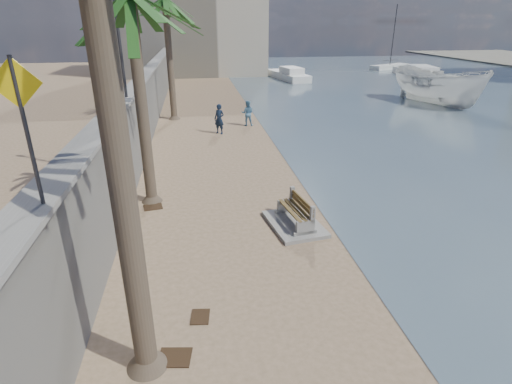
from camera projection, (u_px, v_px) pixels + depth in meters
seawall at (148, 105)px, 24.29m from camera, size 0.45×70.00×3.50m
wall_cap at (144, 75)px, 23.59m from camera, size 0.80×70.00×0.12m
end_building at (192, 17)px, 51.75m from camera, size 18.00×12.00×14.00m
bench_far at (295, 214)px, 13.53m from camera, size 1.94×2.56×0.98m
palm_back at (165, 1)px, 25.62m from camera, size 5.00×5.00×8.71m
pedestrian_sign at (23, 113)px, 6.17m from camera, size 0.78×0.07×2.40m
streetlight at (116, 16)px, 15.11m from camera, size 0.28×0.28×5.12m
person_a at (219, 117)px, 24.56m from camera, size 0.91×0.85×2.09m
person_b at (247, 112)px, 26.51m from camera, size 1.01×0.85×1.85m
boat_cruiser at (438, 84)px, 33.23m from camera, size 4.35×4.42×4.06m
yacht_near at (418, 74)px, 49.98m from camera, size 4.80×11.25×1.50m
yacht_far at (288, 76)px, 48.31m from camera, size 3.72×8.79×1.50m
sailboat_west at (390, 67)px, 58.96m from camera, size 6.98×4.71×8.78m
debris_b at (175, 357)px, 8.31m from camera, size 0.74×0.63×0.03m
debris_c at (153, 207)px, 15.04m from camera, size 0.76×0.65×0.03m
debris_d at (200, 317)px, 9.45m from camera, size 0.49×0.58×0.03m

